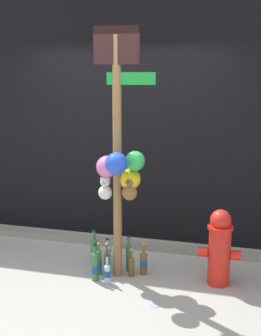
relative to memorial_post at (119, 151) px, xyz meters
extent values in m
plane|color=#9E9B93|center=(-0.26, -0.25, -1.36)|extent=(14.00, 14.00, 0.00)
cube|color=black|center=(-0.26, 1.23, 0.27)|extent=(10.00, 0.20, 3.26)
cube|color=gray|center=(-0.26, 0.78, -1.32)|extent=(8.00, 0.12, 0.08)
cylinder|color=olive|center=(-0.02, 0.01, -0.12)|extent=(0.09, 0.09, 2.49)
cube|color=#198C33|center=(0.12, 0.01, 0.72)|extent=(0.48, 0.06, 0.12)
cube|color=black|center=(-0.02, 0.01, 1.03)|extent=(0.44, 0.10, 0.36)
sphere|color=yellow|center=(0.10, 0.06, -0.30)|extent=(0.22, 0.22, 0.22)
sphere|color=#D66BB2|center=(-0.15, 0.06, -0.18)|extent=(0.23, 0.23, 0.23)
sphere|color=green|center=(0.16, 0.01, -0.10)|extent=(0.20, 0.20, 0.20)
sphere|color=blue|center=(0.02, -0.18, -0.09)|extent=(0.22, 0.22, 0.22)
sphere|color=brown|center=(0.11, -0.01, -0.43)|extent=(0.16, 0.16, 0.16)
sphere|color=brown|center=(0.11, -0.01, -0.31)|extent=(0.11, 0.11, 0.11)
sphere|color=brown|center=(0.07, -0.01, -0.27)|extent=(0.04, 0.04, 0.04)
sphere|color=brown|center=(0.15, -0.01, -0.27)|extent=(0.04, 0.04, 0.04)
sphere|color=brown|center=(0.11, -0.05, -0.31)|extent=(0.04, 0.04, 0.04)
sphere|color=silver|center=(-0.16, 0.02, -0.45)|extent=(0.15, 0.15, 0.15)
sphere|color=silver|center=(-0.16, 0.02, -0.33)|extent=(0.11, 0.11, 0.11)
sphere|color=silver|center=(-0.19, 0.02, -0.30)|extent=(0.04, 0.04, 0.04)
sphere|color=silver|center=(-0.12, 0.02, -0.30)|extent=(0.04, 0.04, 0.04)
sphere|color=#9D9992|center=(-0.16, -0.03, -0.33)|extent=(0.04, 0.04, 0.04)
cylinder|color=red|center=(1.03, 0.10, -1.06)|extent=(0.23, 0.23, 0.60)
cylinder|color=red|center=(1.03, 0.10, -0.75)|extent=(0.26, 0.26, 0.03)
sphere|color=red|center=(1.03, 0.10, -0.67)|extent=(0.22, 0.22, 0.22)
cylinder|color=red|center=(0.87, 0.10, -1.03)|extent=(0.10, 0.10, 0.10)
cylinder|color=red|center=(1.19, 0.10, -1.03)|extent=(0.10, 0.10, 0.10)
cylinder|color=brown|center=(-0.14, -0.01, -1.24)|extent=(0.06, 0.06, 0.24)
cone|color=brown|center=(-0.14, -0.01, -1.11)|extent=(0.06, 0.06, 0.02)
cylinder|color=brown|center=(-0.14, -0.01, -1.06)|extent=(0.03, 0.03, 0.09)
cylinder|color=gold|center=(-0.14, -0.01, -1.01)|extent=(0.03, 0.03, 0.01)
cylinder|color=#337038|center=(0.06, 0.15, -1.22)|extent=(0.06, 0.06, 0.29)
cone|color=#337038|center=(0.06, 0.15, -1.06)|extent=(0.06, 0.06, 0.02)
cylinder|color=#337038|center=(0.06, 0.15, -1.01)|extent=(0.03, 0.03, 0.08)
cylinder|color=black|center=(0.06, 0.15, -0.96)|extent=(0.03, 0.03, 0.01)
cylinder|color=#337038|center=(-0.23, -0.02, -1.23)|extent=(0.07, 0.07, 0.26)
cone|color=#337038|center=(-0.23, -0.02, -1.09)|extent=(0.07, 0.07, 0.03)
cylinder|color=#337038|center=(-0.23, -0.02, -1.04)|extent=(0.02, 0.02, 0.06)
cylinder|color=#1E478C|center=(-0.23, -0.02, -1.25)|extent=(0.07, 0.07, 0.10)
cylinder|color=gold|center=(-0.23, -0.02, -1.01)|extent=(0.03, 0.03, 0.01)
cylinder|color=#93CCE0|center=(-0.08, -0.19, -1.27)|extent=(0.07, 0.07, 0.19)
cone|color=#93CCE0|center=(-0.08, -0.19, -1.16)|extent=(0.07, 0.07, 0.03)
cylinder|color=#93CCE0|center=(-0.08, -0.19, -1.11)|extent=(0.02, 0.02, 0.08)
cylinder|color=#1E478C|center=(-0.08, -0.19, -1.26)|extent=(0.07, 0.07, 0.07)
cylinder|color=black|center=(-0.08, -0.19, -1.06)|extent=(0.03, 0.03, 0.01)
cylinder|color=#B2DBEA|center=(-0.10, 0.08, -1.26)|extent=(0.06, 0.06, 0.21)
cone|color=#B2DBEA|center=(-0.10, 0.08, -1.14)|extent=(0.06, 0.06, 0.02)
cylinder|color=#B2DBEA|center=(-0.10, 0.08, -1.09)|extent=(0.03, 0.03, 0.08)
cylinder|color=gold|center=(-0.10, 0.08, -1.05)|extent=(0.03, 0.03, 0.01)
cylinder|color=#337038|center=(-0.36, 0.20, -1.22)|extent=(0.08, 0.08, 0.29)
cone|color=#337038|center=(-0.36, 0.20, -1.05)|extent=(0.08, 0.08, 0.03)
cylinder|color=#337038|center=(-0.36, 0.20, -1.00)|extent=(0.03, 0.03, 0.08)
cylinder|color=black|center=(-0.36, 0.20, -0.95)|extent=(0.04, 0.04, 0.01)
cylinder|color=brown|center=(0.24, 0.11, -1.25)|extent=(0.07, 0.07, 0.23)
cone|color=brown|center=(0.24, 0.11, -1.12)|extent=(0.07, 0.07, 0.03)
cylinder|color=brown|center=(0.24, 0.11, -1.06)|extent=(0.03, 0.03, 0.09)
cylinder|color=#1E478C|center=(0.24, 0.11, -1.24)|extent=(0.08, 0.08, 0.09)
cylinder|color=gold|center=(0.24, 0.11, -1.01)|extent=(0.03, 0.03, 0.01)
cylinder|color=#337038|center=(-0.23, -0.16, -1.21)|extent=(0.07, 0.07, 0.30)
cone|color=#337038|center=(-0.23, -0.16, -1.05)|extent=(0.07, 0.07, 0.03)
cylinder|color=#337038|center=(-0.23, -0.16, -1.01)|extent=(0.03, 0.03, 0.06)
cylinder|color=#1E478C|center=(-0.23, -0.16, -1.24)|extent=(0.07, 0.07, 0.08)
cylinder|color=black|center=(-0.23, -0.16, -0.97)|extent=(0.04, 0.04, 0.01)
cylinder|color=#93CCE0|center=(-0.19, 0.16, -1.24)|extent=(0.08, 0.08, 0.24)
cone|color=#93CCE0|center=(-0.19, 0.16, -1.11)|extent=(0.08, 0.08, 0.03)
cylinder|color=#93CCE0|center=(-0.19, 0.16, -1.06)|extent=(0.03, 0.03, 0.06)
cylinder|color=silver|center=(-0.19, 0.16, -1.24)|extent=(0.08, 0.08, 0.07)
cylinder|color=black|center=(-0.19, 0.16, -1.03)|extent=(0.04, 0.04, 0.01)
cylinder|color=brown|center=(0.12, 0.03, -1.26)|extent=(0.06, 0.06, 0.20)
cone|color=brown|center=(0.12, 0.03, -1.15)|extent=(0.06, 0.06, 0.02)
cylinder|color=brown|center=(0.12, 0.03, -1.10)|extent=(0.03, 0.03, 0.07)
cylinder|color=gold|center=(0.12, 0.03, -1.06)|extent=(0.03, 0.03, 0.01)
cube|color=#8C99B2|center=(0.48, -0.47, -1.36)|extent=(0.10, 0.15, 0.01)
camera|label=1|loc=(1.23, -4.15, 0.77)|focal=46.67mm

